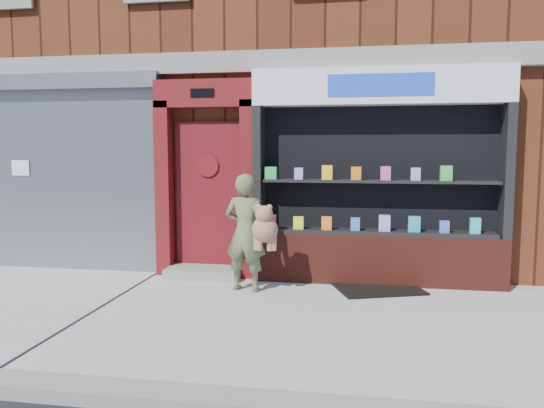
# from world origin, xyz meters

# --- Properties ---
(ground) EXTENTS (80.00, 80.00, 0.00)m
(ground) POSITION_xyz_m (0.00, 0.00, 0.00)
(ground) COLOR #9E9E99
(ground) RESTS_ON ground
(curb) EXTENTS (60.00, 0.30, 0.12)m
(curb) POSITION_xyz_m (0.00, -2.15, 0.06)
(curb) COLOR gray
(curb) RESTS_ON ground
(building) EXTENTS (12.00, 8.16, 8.00)m
(building) POSITION_xyz_m (-0.00, 5.99, 4.00)
(building) COLOR #4C2011
(building) RESTS_ON ground
(shutter_bay) EXTENTS (3.10, 0.30, 3.04)m
(shutter_bay) POSITION_xyz_m (-3.00, 1.93, 1.72)
(shutter_bay) COLOR gray
(shutter_bay) RESTS_ON ground
(red_door_bay) EXTENTS (1.52, 0.58, 2.90)m
(red_door_bay) POSITION_xyz_m (-0.75, 1.86, 1.46)
(red_door_bay) COLOR #611013
(red_door_bay) RESTS_ON ground
(pharmacy_bay) EXTENTS (3.50, 0.41, 3.00)m
(pharmacy_bay) POSITION_xyz_m (1.75, 1.81, 1.37)
(pharmacy_bay) COLOR #5E2016
(pharmacy_bay) RESTS_ON ground
(woman) EXTENTS (0.78, 0.58, 1.58)m
(woman) POSITION_xyz_m (0.05, 1.09, 0.80)
(woman) COLOR #5F6845
(woman) RESTS_ON ground
(doormat) EXTENTS (1.31, 1.11, 0.03)m
(doormat) POSITION_xyz_m (1.78, 1.43, 0.01)
(doormat) COLOR black
(doormat) RESTS_ON ground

